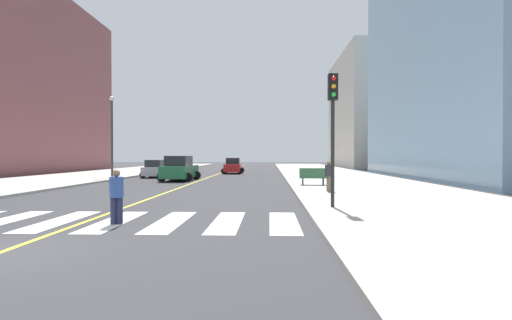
{
  "coord_description": "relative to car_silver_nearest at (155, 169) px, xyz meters",
  "views": [
    {
      "loc": [
        5.84,
        -7.81,
        2.11
      ],
      "look_at": [
        4.64,
        25.79,
        1.7
      ],
      "focal_mm": 26.37,
      "sensor_mm": 36.0,
      "label": 1
    }
  ],
  "objects": [
    {
      "name": "street_lamp",
      "position": [
        -3.31,
        -2.18,
        3.7
      ],
      "size": [
        0.44,
        0.44,
        7.34
      ],
      "color": "#38383D",
      "rests_on": "sidewalk_kerb_west"
    },
    {
      "name": "car_green_second",
      "position": [
        3.42,
        -4.54,
        0.19
      ],
      "size": [
        3.04,
        4.74,
        2.08
      ],
      "rotation": [
        0.0,
        0.0,
        -0.04
      ],
      "color": "#236B42",
      "rests_on": "ground"
    },
    {
      "name": "crosswalk_paint",
      "position": [
        5.11,
        -23.86,
        -0.78
      ],
      "size": [
        13.5,
        4.0,
        0.01
      ],
      "color": "silver",
      "rests_on": "ground"
    },
    {
      "name": "pedestrian_crossing",
      "position": [
        6.26,
        -24.34,
        0.14
      ],
      "size": [
        0.42,
        0.42,
        1.68
      ],
      "rotation": [
        0.0,
        0.0,
        0.3
      ],
      "color": "#232847",
      "rests_on": "ground"
    },
    {
      "name": "sidewalk_kerb_west",
      "position": [
        -7.09,
        -7.86,
        -0.71
      ],
      "size": [
        10.0,
        120.0,
        0.15
      ],
      "primitive_type": "cube",
      "color": "#B2ADA3",
      "rests_on": "ground"
    },
    {
      "name": "car_silver_nearest",
      "position": [
        0.0,
        0.0,
        0.0
      ],
      "size": [
        2.39,
        3.79,
        1.68
      ],
      "rotation": [
        0.0,
        0.0,
        0.02
      ],
      "color": "#B7B7BC",
      "rests_on": "ground"
    },
    {
      "name": "traffic_light_near_corner",
      "position": [
        13.36,
        -21.3,
        2.91
      ],
      "size": [
        0.36,
        0.41,
        5.06
      ],
      "rotation": [
        0.0,
        0.0,
        3.14
      ],
      "color": "black",
      "rests_on": "sidewalk_kerb_east"
    },
    {
      "name": "parking_garage_concrete",
      "position": [
        32.62,
        33.08,
        9.24
      ],
      "size": [
        18.0,
        24.0,
        20.06
      ],
      "primitive_type": "cube",
      "color": "#B2ADA3",
      "rests_on": "ground"
    },
    {
      "name": "sidewalk_kerb_east",
      "position": [
        17.31,
        -7.86,
        -0.71
      ],
      "size": [
        10.0,
        120.0,
        0.15
      ],
      "primitive_type": "cube",
      "color": "#B2ADA3",
      "rests_on": "ground"
    },
    {
      "name": "car_red_third",
      "position": [
        6.69,
        8.16,
        0.06
      ],
      "size": [
        2.59,
        4.11,
        1.82
      ],
      "rotation": [
        0.0,
        0.0,
        3.16
      ],
      "color": "red",
      "rests_on": "ground"
    },
    {
      "name": "pedestrian_waiting_east",
      "position": [
        14.18,
        -15.13,
        0.29
      ],
      "size": [
        0.41,
        0.41,
        1.67
      ],
      "rotation": [
        0.0,
        0.0,
        1.71
      ],
      "color": "brown",
      "rests_on": "sidewalk_kerb_east"
    },
    {
      "name": "lane_divider_paint",
      "position": [
        5.11,
        12.14,
        -0.78
      ],
      "size": [
        0.16,
        80.0,
        0.01
      ],
      "primitive_type": "cube",
      "color": "yellow",
      "rests_on": "ground"
    },
    {
      "name": "park_bench",
      "position": [
        13.85,
        -10.57,
        -0.1
      ],
      "size": [
        1.84,
        0.7,
        1.12
      ],
      "rotation": [
        0.0,
        0.0,
        1.49
      ],
      "color": "#33603D",
      "rests_on": "sidewalk_kerb_east"
    }
  ]
}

